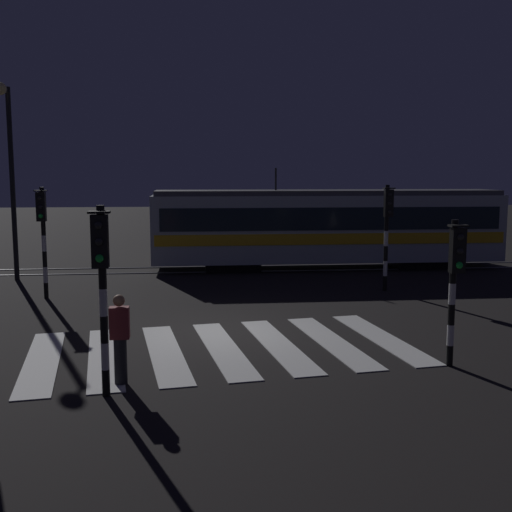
% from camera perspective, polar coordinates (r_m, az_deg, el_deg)
% --- Properties ---
extents(ground_plane, '(120.00, 120.00, 0.00)m').
position_cam_1_polar(ground_plane, '(15.73, -3.32, -6.91)').
color(ground_plane, black).
extents(rail_near, '(80.00, 0.12, 0.03)m').
position_cam_1_polar(rail_near, '(25.00, -4.25, -1.47)').
color(rail_near, '#59595E').
rests_on(rail_near, ground).
extents(rail_far, '(80.00, 0.12, 0.03)m').
position_cam_1_polar(rail_far, '(26.41, -4.33, -0.99)').
color(rail_far, '#59595E').
rests_on(rail_far, ground).
extents(crosswalk_zebra, '(9.04, 5.85, 0.02)m').
position_cam_1_polar(crosswalk_zebra, '(14.20, -3.04, -8.45)').
color(crosswalk_zebra, silver).
rests_on(crosswalk_zebra, ground).
extents(traffic_light_kerb_mid_left, '(0.36, 0.42, 3.39)m').
position_cam_1_polar(traffic_light_kerb_mid_left, '(11.03, -13.93, -1.48)').
color(traffic_light_kerb_mid_left, black).
rests_on(traffic_light_kerb_mid_left, ground).
extents(traffic_light_corner_far_right, '(0.36, 0.42, 3.56)m').
position_cam_1_polar(traffic_light_corner_far_right, '(21.11, 11.92, 3.10)').
color(traffic_light_corner_far_right, black).
rests_on(traffic_light_corner_far_right, ground).
extents(traffic_light_corner_near_right, '(0.36, 0.42, 3.01)m').
position_cam_1_polar(traffic_light_corner_near_right, '(13.09, 17.74, -1.33)').
color(traffic_light_corner_near_right, black).
rests_on(traffic_light_corner_near_right, ground).
extents(traffic_light_corner_far_left, '(0.36, 0.42, 3.51)m').
position_cam_1_polar(traffic_light_corner_far_left, '(20.50, -18.93, 2.64)').
color(traffic_light_corner_far_left, black).
rests_on(traffic_light_corner_far_left, ground).
extents(street_lamp_trackside_left, '(0.44, 1.21, 7.04)m').
position_cam_1_polar(street_lamp_trackside_left, '(24.31, -21.65, 8.33)').
color(street_lamp_trackside_left, black).
rests_on(street_lamp_trackside_left, ground).
extents(tram, '(14.55, 2.58, 4.15)m').
position_cam_1_polar(tram, '(26.08, 6.51, 2.70)').
color(tram, '#B2BCC1').
rests_on(tram, ground).
extents(pedestrian_waiting_at_kerb, '(0.36, 0.24, 1.71)m').
position_cam_1_polar(pedestrian_waiting_at_kerb, '(11.95, -12.33, -7.40)').
color(pedestrian_waiting_at_kerb, black).
rests_on(pedestrian_waiting_at_kerb, ground).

